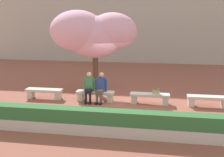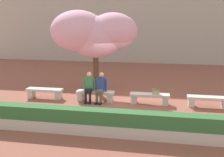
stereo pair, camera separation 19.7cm
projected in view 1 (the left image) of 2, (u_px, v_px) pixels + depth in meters
The scene contains 11 objects.
ground_plane at pixel (122, 102), 11.35m from camera, with size 100.00×100.00×0.00m, color #8E5142.
building_facade at pixel (141, 2), 22.46m from camera, with size 28.00×4.00×9.92m, color #B7B2A8.
stone_bench_west_end at pixel (44, 92), 11.83m from camera, with size 1.66×0.43×0.45m.
stone_bench_near_west at pixel (95, 95), 11.46m from camera, with size 1.66×0.43×0.45m.
stone_bench_center at pixel (150, 97), 11.10m from camera, with size 1.66×0.43×0.45m.
stone_bench_near_east at pixel (208, 100), 10.73m from camera, with size 1.66×0.43×0.45m.
person_seated_left at pixel (89, 86), 11.37m from camera, with size 0.51×0.71×1.29m.
person_seated_right at pixel (101, 86), 11.28m from camera, with size 0.51×0.71×1.29m.
handbag at pixel (156, 91), 10.98m from camera, with size 0.30×0.15×0.34m.
cherry_tree_main at pixel (93, 33), 12.20m from camera, with size 4.00×2.80×3.94m.
planter_hedge_foreground at pixel (109, 123), 8.10m from camera, with size 11.02×0.50×0.80m.
Camera 1 is at (1.31, -10.77, 3.52)m, focal length 42.00 mm.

